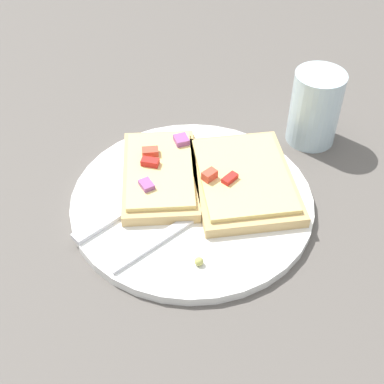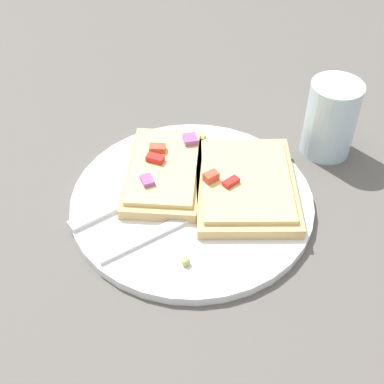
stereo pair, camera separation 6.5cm
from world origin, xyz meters
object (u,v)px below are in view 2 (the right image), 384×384
knife (132,199)px  drinking_glass (331,119)px  fork (184,220)px  pizza_slice_main (245,184)px  pizza_slice_corner (164,170)px  plate (192,201)px

knife → drinking_glass: drinking_glass is taller
drinking_glass → fork: bearing=12.8°
pizza_slice_main → pizza_slice_corner: 0.10m
plate → knife: (0.07, -0.03, 0.01)m
fork → knife: 0.07m
drinking_glass → pizza_slice_main: bearing=13.9°
plate → pizza_slice_corner: pizza_slice_corner is taller
drinking_glass → pizza_slice_corner: bearing=-7.2°
knife → drinking_glass: 0.28m
plate → drinking_glass: size_ratio=2.85×
knife → pizza_slice_main: (-0.13, 0.04, 0.01)m
pizza_slice_corner → plate: bearing=-134.1°
fork → pizza_slice_main: pizza_slice_main is taller
fork → drinking_glass: 0.25m
pizza_slice_corner → knife: bearing=143.3°
plate → fork: fork is taller
pizza_slice_corner → pizza_slice_main: bearing=-99.4°
pizza_slice_corner → drinking_glass: bearing=-68.3°
plate → knife: knife is taller
pizza_slice_corner → drinking_glass: 0.23m
plate → pizza_slice_main: bearing=168.2°
pizza_slice_main → pizza_slice_corner: bearing=-104.1°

